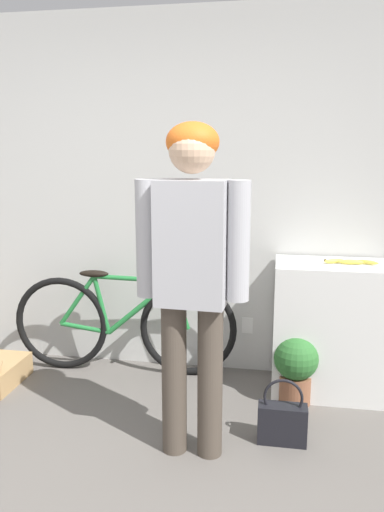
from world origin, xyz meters
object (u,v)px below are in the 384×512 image
at_px(banana, 350,262).
at_px(handbag, 282,421).
at_px(bicycle, 123,323).
at_px(person, 192,260).
at_px(potted_plant, 296,366).

relative_size(banana, handbag, 0.91).
xyz_separation_m(bicycle, banana, (1.57, -0.07, 0.54)).
distance_m(bicycle, handbag, 1.41).
height_order(person, banana, person).
bearing_deg(banana, handbag, -120.64).
xyz_separation_m(bicycle, potted_plant, (1.25, -0.27, -0.12)).
height_order(bicycle, handbag, bicycle).
relative_size(person, handbag, 4.58).
bearing_deg(bicycle, person, -56.69).
xyz_separation_m(handbag, potted_plant, (0.08, 0.49, 0.13)).
height_order(bicycle, banana, banana).
bearing_deg(person, bicycle, 129.07).
xyz_separation_m(person, banana, (0.90, 0.86, -0.16)).
relative_size(bicycle, banana, 4.76).
bearing_deg(person, handbag, 22.21).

